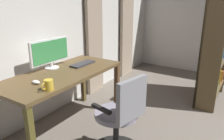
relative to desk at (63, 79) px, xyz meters
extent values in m
cube|color=silver|center=(-0.69, -0.51, 0.58)|extent=(5.37, 0.10, 2.50)
cube|color=tan|center=(-2.32, -0.40, 0.50)|extent=(0.45, 0.06, 2.33)
cube|color=tan|center=(-1.18, -0.40, 0.50)|extent=(0.40, 0.06, 2.33)
cube|color=brown|center=(0.00, 0.00, 0.07)|extent=(1.58, 0.72, 0.04)
cube|color=brown|center=(-0.75, 0.32, -0.31)|extent=(0.06, 0.06, 0.72)
cube|color=brown|center=(-0.75, -0.32, -0.31)|extent=(0.06, 0.06, 0.72)
sphere|color=black|center=(-0.03, 0.61, -0.64)|extent=(0.05, 0.05, 0.05)
cylinder|color=black|center=(0.10, 0.83, -0.41)|extent=(0.06, 0.06, 0.43)
cylinder|color=gray|center=(0.10, 0.83, -0.18)|extent=(0.52, 0.52, 0.05)
cube|color=gray|center=(0.15, 1.02, 0.05)|extent=(0.38, 0.13, 0.41)
cube|color=black|center=(0.30, 0.79, -0.04)|extent=(0.09, 0.24, 0.03)
cube|color=black|center=(-0.09, 0.87, -0.04)|extent=(0.09, 0.24, 0.03)
cylinder|color=white|center=(-0.06, -0.24, 0.10)|extent=(0.18, 0.18, 0.01)
cylinder|color=white|center=(-0.06, -0.24, 0.13)|extent=(0.04, 0.04, 0.06)
cube|color=white|center=(-0.06, -0.24, 0.31)|extent=(0.61, 0.03, 0.30)
cube|color=#3D9951|center=(-0.06, -0.23, 0.31)|extent=(0.56, 0.01, 0.26)
cube|color=#333338|center=(-0.38, 0.00, 0.10)|extent=(0.37, 0.14, 0.02)
ellipsoid|color=white|center=(0.42, 0.04, 0.11)|extent=(0.06, 0.10, 0.04)
cylinder|color=gold|center=(0.46, 0.28, 0.14)|extent=(0.09, 0.09, 0.11)
torus|color=gold|center=(0.52, 0.28, 0.15)|extent=(0.07, 0.01, 0.07)
cube|color=brown|center=(-2.35, 1.42, 0.24)|extent=(0.04, 0.30, 1.81)
cube|color=brown|center=(-1.45, 1.42, 0.24)|extent=(0.04, 0.30, 1.81)
cube|color=brown|center=(-1.90, 1.28, 0.24)|extent=(0.94, 0.04, 1.81)
cube|color=brown|center=(-1.90, 1.42, -0.44)|extent=(0.87, 0.30, 0.04)
cube|color=brown|center=(-1.90, 1.42, 0.01)|extent=(0.87, 0.30, 0.04)
cube|color=brown|center=(-1.90, 1.42, 0.46)|extent=(0.87, 0.30, 0.04)
cube|color=brown|center=(-1.90, 1.42, 0.92)|extent=(0.87, 0.30, 0.04)
cube|color=green|center=(-1.66, 1.42, -0.33)|extent=(0.05, 0.27, 0.19)
cube|color=teal|center=(-2.09, 1.42, 0.10)|extent=(0.05, 0.27, 0.14)
cube|color=#CA4430|center=(-1.75, 1.42, 0.59)|extent=(0.05, 0.21, 0.22)
cube|color=gold|center=(-2.07, 1.42, -0.31)|extent=(0.04, 0.24, 0.23)
cube|color=#2E8B53|center=(-2.22, 1.42, 0.13)|extent=(0.05, 0.22, 0.21)
cube|color=orange|center=(-2.03, 1.42, 0.56)|extent=(0.07, 0.22, 0.16)
cube|color=orange|center=(-2.25, 1.42, -0.33)|extent=(0.05, 0.27, 0.18)
cube|color=teal|center=(-1.94, 1.42, 0.14)|extent=(0.04, 0.23, 0.22)
cube|color=#D44B24|center=(-1.76, 1.42, 0.57)|extent=(0.04, 0.26, 0.19)
camera|label=1|loc=(1.79, 1.86, 0.94)|focal=35.31mm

